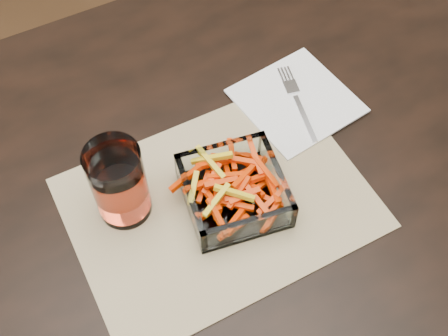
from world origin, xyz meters
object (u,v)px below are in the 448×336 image
Objects in this scene: glass_bowl at (234,192)px; tumbler at (119,185)px; dining_table at (233,187)px; fork at (297,100)px.

tumbler is at bearing 156.06° from glass_bowl.
dining_table is 11.31× the size of tumbler.
glass_bowl reaches higher than fork.
tumbler is (-0.19, -0.00, 0.16)m from dining_table.
dining_table is at bearing 61.53° from glass_bowl.
dining_table is 0.19m from fork.
glass_bowl is 0.17m from tumbler.
dining_table is 9.36× the size of fork.
fork is (0.19, 0.12, -0.02)m from glass_bowl.
fork is (0.34, 0.05, -0.06)m from tumbler.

